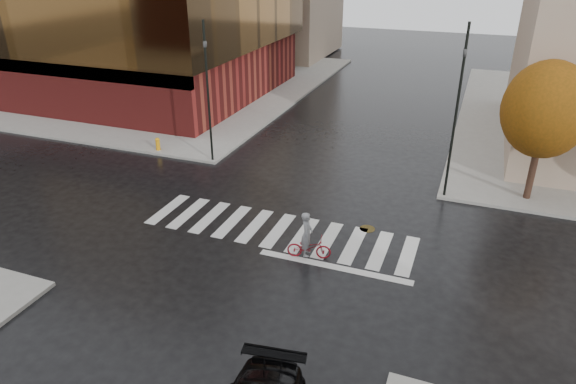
% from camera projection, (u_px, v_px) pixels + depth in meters
% --- Properties ---
extents(ground, '(120.00, 120.00, 0.00)m').
position_uv_depth(ground, '(274.00, 236.00, 21.52)').
color(ground, black).
rests_on(ground, ground).
extents(sidewalk_nw, '(30.00, 30.00, 0.15)m').
position_uv_depth(sidewalk_nw, '(146.00, 80.00, 45.89)').
color(sidewalk_nw, gray).
rests_on(sidewalk_nw, ground).
extents(crosswalk, '(12.00, 3.00, 0.01)m').
position_uv_depth(crosswalk, '(278.00, 230.00, 21.93)').
color(crosswalk, silver).
rests_on(crosswalk, ground).
extents(tree_ne_a, '(3.80, 3.80, 6.50)m').
position_uv_depth(tree_ne_a, '(546.00, 110.00, 22.59)').
color(tree_ne_a, '#302015').
rests_on(tree_ne_a, sidewalk_ne).
extents(cyclist, '(1.80, 0.97, 1.94)m').
position_uv_depth(cyclist, '(308.00, 242.00, 19.79)').
color(cyclist, maroon).
rests_on(cyclist, ground).
extents(traffic_light_nw, '(0.19, 0.15, 7.52)m').
position_uv_depth(traffic_light_nw, '(207.00, 83.00, 26.90)').
color(traffic_light_nw, black).
rests_on(traffic_light_nw, sidewalk_nw).
extents(traffic_light_ne, '(0.18, 0.21, 8.01)m').
position_uv_depth(traffic_light_ne, '(458.00, 101.00, 22.70)').
color(traffic_light_ne, black).
rests_on(traffic_light_ne, sidewalk_ne).
extents(fire_hydrant, '(0.27, 0.27, 0.76)m').
position_uv_depth(fire_hydrant, '(158.00, 143.00, 29.95)').
color(fire_hydrant, orange).
rests_on(fire_hydrant, sidewalk_nw).
extents(manhole, '(0.87, 0.87, 0.01)m').
position_uv_depth(manhole, '(367.00, 229.00, 22.06)').
color(manhole, '#4E3F1B').
rests_on(manhole, ground).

